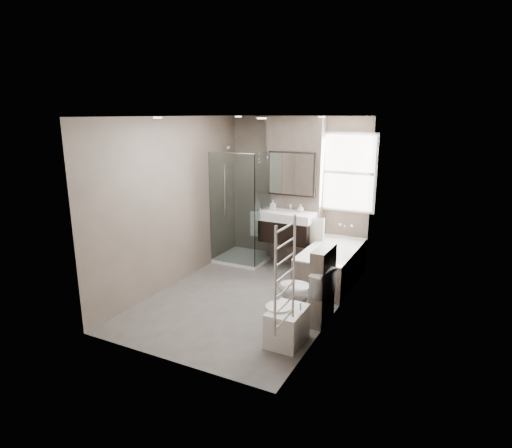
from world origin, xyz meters
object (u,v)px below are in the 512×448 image
Objects in this scene: bidet at (287,325)px; bathtub at (332,263)px; toilet at (303,292)px; vanity at (287,226)px.

bathtub is at bearing 92.47° from bidet.
bathtub is at bearing -165.97° from toilet.
bathtub is 1.40m from toilet.
bidet is (0.09, -2.06, -0.09)m from bathtub.
toilet is at bearing 93.81° from bidet.
toilet is 1.37× the size of bidet.
bathtub is 2.06m from bidet.
bidet is at bearing 15.99° from toilet.
toilet is at bearing -88.16° from bathtub.
vanity is 0.59× the size of bathtub.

